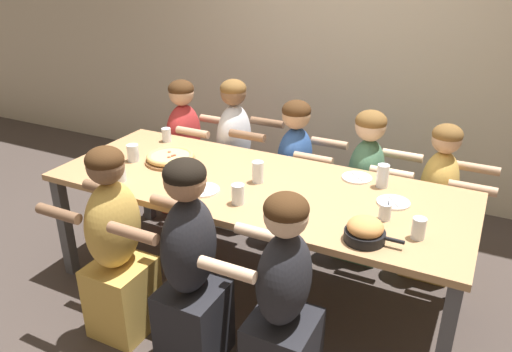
% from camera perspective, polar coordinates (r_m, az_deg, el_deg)
% --- Properties ---
extents(ground_plane, '(18.00, 18.00, 0.00)m').
position_cam_1_polar(ground_plane, '(3.47, 0.00, -12.36)').
color(ground_plane, '#423833').
rests_on(ground_plane, ground).
extents(restaurant_back_panel, '(10.00, 0.06, 3.20)m').
position_cam_1_polar(restaurant_back_panel, '(4.51, 10.98, 17.88)').
color(restaurant_back_panel, beige).
rests_on(restaurant_back_panel, ground).
extents(dining_table, '(2.58, 1.00, 0.77)m').
position_cam_1_polar(dining_table, '(3.11, 0.00, -1.95)').
color(dining_table, tan).
rests_on(dining_table, ground).
extents(pizza_board_main, '(0.34, 0.34, 0.06)m').
position_cam_1_polar(pizza_board_main, '(3.43, -9.76, 2.07)').
color(pizza_board_main, '#996B42').
rests_on(pizza_board_main, dining_table).
extents(skillet_bowl, '(0.30, 0.20, 0.13)m').
position_cam_1_polar(skillet_bowl, '(2.52, 12.37, -6.12)').
color(skillet_bowl, black).
rests_on(skillet_bowl, dining_table).
extents(empty_plate_a, '(0.20, 0.20, 0.02)m').
position_cam_1_polar(empty_plate_a, '(3.00, -6.09, -1.58)').
color(empty_plate_a, white).
rests_on(empty_plate_a, dining_table).
extents(empty_plate_b, '(0.19, 0.19, 0.02)m').
position_cam_1_polar(empty_plate_b, '(3.20, 11.46, -0.19)').
color(empty_plate_b, white).
rests_on(empty_plate_b, dining_table).
extents(empty_plate_c, '(0.19, 0.19, 0.02)m').
position_cam_1_polar(empty_plate_c, '(2.94, 15.42, -2.92)').
color(empty_plate_c, white).
rests_on(empty_plate_c, dining_table).
extents(cocktail_glass_blue, '(0.06, 0.06, 0.11)m').
position_cam_1_polar(cocktail_glass_blue, '(2.74, 14.52, -4.05)').
color(cocktail_glass_blue, silver).
rests_on(cocktail_glass_blue, dining_table).
extents(drinking_glass_a, '(0.07, 0.07, 0.13)m').
position_cam_1_polar(drinking_glass_a, '(3.07, 0.12, 0.35)').
color(drinking_glass_a, silver).
rests_on(drinking_glass_a, dining_table).
extents(drinking_glass_b, '(0.07, 0.07, 0.12)m').
position_cam_1_polar(drinking_glass_b, '(3.20, -15.28, 0.32)').
color(drinking_glass_b, silver).
rests_on(drinking_glass_b, dining_table).
extents(drinking_glass_c, '(0.07, 0.07, 0.14)m').
position_cam_1_polar(drinking_glass_c, '(3.11, 14.26, -0.14)').
color(drinking_glass_c, silver).
rests_on(drinking_glass_c, dining_table).
extents(drinking_glass_d, '(0.07, 0.07, 0.11)m').
position_cam_1_polar(drinking_glass_d, '(2.61, 18.08, -5.84)').
color(drinking_glass_d, silver).
rests_on(drinking_glass_d, dining_table).
extents(drinking_glass_e, '(0.08, 0.08, 0.12)m').
position_cam_1_polar(drinking_glass_e, '(3.49, -13.87, 2.51)').
color(drinking_glass_e, silver).
rests_on(drinking_glass_e, dining_table).
extents(drinking_glass_f, '(0.07, 0.07, 0.10)m').
position_cam_1_polar(drinking_glass_f, '(3.81, -10.20, 4.65)').
color(drinking_glass_f, silver).
rests_on(drinking_glass_f, dining_table).
extents(drinking_glass_g, '(0.07, 0.07, 0.12)m').
position_cam_1_polar(drinking_glass_g, '(2.82, -2.07, -2.21)').
color(drinking_glass_g, silver).
rests_on(drinking_glass_g, dining_table).
extents(diner_near_midleft, '(0.51, 0.40, 1.17)m').
position_cam_1_polar(diner_near_midleft, '(2.93, -15.66, -8.30)').
color(diner_near_midleft, gold).
rests_on(diner_near_midleft, ground).
extents(diner_near_center, '(0.51, 0.40, 1.19)m').
position_cam_1_polar(diner_near_center, '(2.66, -7.52, -10.85)').
color(diner_near_center, '#232328').
rests_on(diner_near_center, ground).
extents(diner_near_midright, '(0.51, 0.40, 1.13)m').
position_cam_1_polar(diner_near_midright, '(2.47, 3.08, -14.76)').
color(diner_near_midright, '#232328').
rests_on(diner_near_midright, ground).
extents(diner_far_left, '(0.51, 0.40, 1.15)m').
position_cam_1_polar(diner_far_left, '(4.23, -8.08, 2.69)').
color(diner_far_left, '#B22D2D').
rests_on(diner_far_left, ground).
extents(diner_far_right, '(0.51, 0.40, 1.08)m').
position_cam_1_polar(diner_far_right, '(3.59, 19.88, -3.42)').
color(diner_far_right, gold).
rests_on(diner_far_right, ground).
extents(diner_far_center, '(0.51, 0.40, 1.11)m').
position_cam_1_polar(diner_far_center, '(3.79, 4.44, -0.02)').
color(diner_far_center, '#2D5193').
rests_on(diner_far_center, ground).
extents(diner_far_midright, '(0.51, 0.40, 1.11)m').
position_cam_1_polar(diner_far_midright, '(3.64, 12.33, -1.59)').
color(diner_far_midright, '#477556').
rests_on(diner_far_midright, ground).
extents(diner_far_midleft, '(0.51, 0.40, 1.20)m').
position_cam_1_polar(diner_far_midleft, '(3.98, -2.42, 1.87)').
color(diner_far_midleft, silver).
rests_on(diner_far_midleft, ground).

